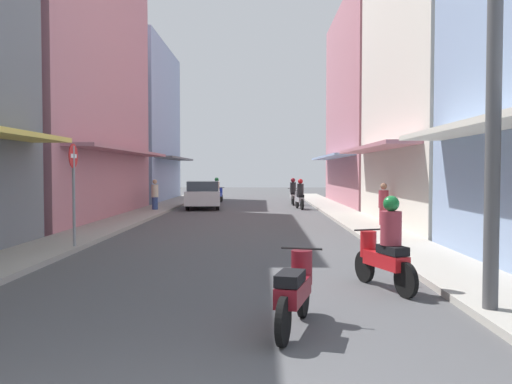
{
  "coord_description": "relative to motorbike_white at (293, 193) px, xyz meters",
  "views": [
    {
      "loc": [
        0.83,
        -3.16,
        1.98
      ],
      "look_at": [
        0.58,
        19.24,
        1.09
      ],
      "focal_mm": 37.23,
      "sensor_mm": 36.0,
      "label": 1
    }
  ],
  "objects": [
    {
      "name": "building_left_mid",
      "position": [
        -10.94,
        -8.79,
        5.19
      ],
      "size": [
        7.05,
        13.29,
        11.79
      ],
      "color": "#B7727F",
      "rests_on": "ground"
    },
    {
      "name": "street_sign_no_entry",
      "position": [
        -6.44,
        -17.87,
        1.01
      ],
      "size": [
        0.07,
        0.6,
        2.65
      ],
      "color": "gray",
      "rests_on": "ground"
    },
    {
      "name": "building_left_far",
      "position": [
        -10.94,
        3.85,
        4.33
      ],
      "size": [
        7.05,
        10.25,
        10.09
      ],
      "color": "#8CA5CC",
      "rests_on": "ground"
    },
    {
      "name": "sidewalk_left",
      "position": [
        -7.12,
        -11.41,
        -0.64
      ],
      "size": [
        1.66,
        48.64,
        0.12
      ],
      "primitive_type": "cube",
      "color": "#9E9991",
      "rests_on": "ground"
    },
    {
      "name": "pedestrian_foreground",
      "position": [
        2.39,
        -12.61,
        0.08
      ],
      "size": [
        0.34,
        0.34,
        1.57
      ],
      "color": "#99333F",
      "rests_on": "ground"
    },
    {
      "name": "ground_plane",
      "position": [
        -2.63,
        -11.41,
        -0.7
      ],
      "size": [
        89.4,
        89.4,
        0.0
      ],
      "primitive_type": "plane",
      "color": "#4C4C4F"
    },
    {
      "name": "utility_pole",
      "position": [
        1.29,
        -23.75,
        2.93
      ],
      "size": [
        0.2,
        1.2,
        7.11
      ],
      "color": "#4C4C4F",
      "rests_on": "ground"
    },
    {
      "name": "motorbike_maroon",
      "position": [
        -1.38,
        -24.31,
        -0.2
      ],
      "size": [
        0.67,
        1.77,
        0.96
      ],
      "color": "black",
      "rests_on": "ground"
    },
    {
      "name": "pedestrian_crossing",
      "position": [
        -6.98,
        -5.32,
        0.08
      ],
      "size": [
        0.34,
        0.34,
        1.58
      ],
      "color": "#334C8C",
      "rests_on": "ground"
    },
    {
      "name": "motorbike_blue",
      "position": [
        -4.56,
        2.01,
        0.0
      ],
      "size": [
        0.66,
        1.78,
        1.58
      ],
      "color": "black",
      "rests_on": "ground"
    },
    {
      "name": "motorbike_white",
      "position": [
        0.0,
        0.0,
        0.0
      ],
      "size": [
        0.55,
        1.81,
        1.58
      ],
      "color": "black",
      "rests_on": "ground"
    },
    {
      "name": "building_right_far",
      "position": [
        5.69,
        0.16,
        5.06
      ],
      "size": [
        7.05,
        12.78,
        11.53
      ],
      "color": "#B7727F",
      "rests_on": "ground"
    },
    {
      "name": "sidewalk_right",
      "position": [
        1.87,
        -11.41,
        -0.64
      ],
      "size": [
        1.66,
        48.64,
        0.12
      ],
      "primitive_type": "cube",
      "color": "#ADA89E",
      "rests_on": "ground"
    },
    {
      "name": "parked_car",
      "position": [
        -4.91,
        -3.01,
        0.04
      ],
      "size": [
        2.11,
        4.24,
        1.45
      ],
      "color": "silver",
      "rests_on": "ground"
    },
    {
      "name": "motorbike_red",
      "position": [
        0.25,
        -22.11,
        0.0
      ],
      "size": [
        0.77,
        1.73,
        1.58
      ],
      "color": "black",
      "rests_on": "ground"
    },
    {
      "name": "motorbike_silver",
      "position": [
        0.16,
        -3.36,
        0.0
      ],
      "size": [
        0.55,
        1.8,
        1.58
      ],
      "color": "black",
      "rests_on": "ground"
    }
  ]
}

